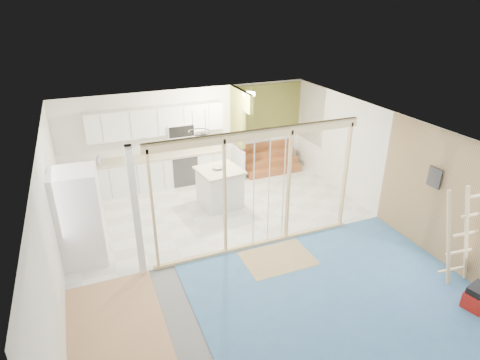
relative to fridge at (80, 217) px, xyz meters
name	(u,v)px	position (x,y,z in m)	size (l,w,h in m)	color
room	(244,194)	(3.06, -0.86, 0.33)	(7.01, 8.01, 2.61)	slate
floor_overlays	(246,246)	(3.14, -0.80, -0.96)	(7.00, 8.00, 0.03)	white
stud_frame	(231,182)	(2.79, -0.86, 0.63)	(4.66, 0.14, 2.60)	tan
base_cabinets	(138,179)	(1.46, 2.50, -0.51)	(4.45, 2.24, 0.93)	white
upper_cabinets	(159,122)	(2.22, 2.95, 0.85)	(3.60, 0.41, 0.85)	white
green_partition	(260,141)	(5.11, 2.80, -0.03)	(2.25, 1.51, 2.60)	olive
pot_rack	(199,134)	(2.76, 1.03, 1.02)	(0.52, 0.52, 0.72)	black
sheathing_panel	(458,207)	(6.54, -2.86, 0.33)	(0.02, 4.00, 2.60)	tan
electrical_panel	(435,178)	(6.49, -2.26, 0.68)	(0.04, 0.30, 0.40)	#37373C
ceiling_light	(249,94)	(4.46, 2.14, 1.57)	(0.32, 0.32, 0.08)	#FFEABF
fridge	(80,217)	(0.00, 0.00, 0.00)	(0.91, 0.88, 1.95)	white
island	(220,188)	(3.26, 1.16, -0.48)	(1.13, 1.13, 0.99)	silver
bowl	(218,168)	(3.24, 1.20, 0.05)	(0.26, 0.26, 0.06)	beige
soap_bottle_a	(98,159)	(0.56, 2.78, 0.09)	(0.11, 0.11, 0.27)	#A1A2B3
soap_bottle_b	(216,144)	(3.76, 2.89, 0.05)	(0.08, 0.08, 0.18)	silver
toolbox	(478,298)	(6.06, -3.97, -0.77)	(0.51, 0.43, 0.42)	maroon
ladder	(460,236)	(6.20, -3.29, 0.02)	(1.03, 0.19, 1.94)	beige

